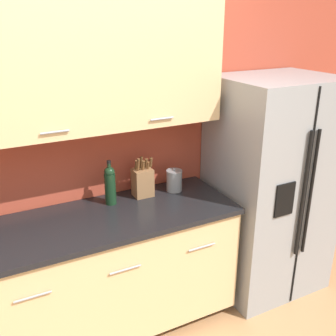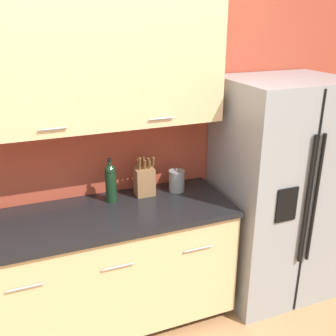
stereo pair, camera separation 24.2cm
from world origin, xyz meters
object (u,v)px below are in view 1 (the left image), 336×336
refrigerator (270,187)px  wine_bottle (110,184)px  steel_canister (174,180)px  knife_block (143,181)px

refrigerator → wine_bottle: bearing=170.9°
refrigerator → steel_canister: (-0.75, 0.19, 0.13)m
refrigerator → steel_canister: 0.78m
knife_block → wine_bottle: wine_bottle is taller
wine_bottle → steel_canister: bearing=-0.9°
refrigerator → knife_block: refrigerator is taller
knife_block → wine_bottle: (-0.25, -0.02, 0.03)m
refrigerator → knife_block: size_ratio=5.78×
knife_block → steel_canister: knife_block is taller
wine_bottle → steel_canister: size_ratio=1.79×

